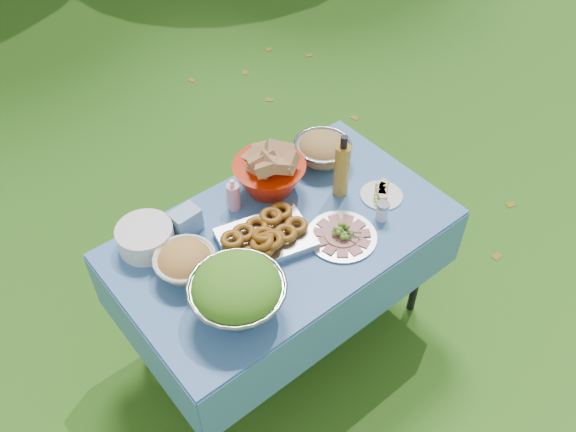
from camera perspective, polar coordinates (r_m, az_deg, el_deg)
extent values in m
plane|color=#173C0B|center=(3.25, -0.40, -10.61)|extent=(80.00, 80.00, 0.00)
cube|color=#78ACE6|center=(2.94, -0.44, -6.51)|extent=(1.46, 0.86, 0.76)
cylinder|color=white|center=(2.62, -13.19, -1.96)|extent=(0.26, 0.26, 0.11)
cube|color=#85ADDA|center=(2.65, -9.54, -0.45)|extent=(0.13, 0.10, 0.11)
cylinder|color=pink|center=(2.70, -5.14, 2.03)|extent=(0.07, 0.07, 0.17)
cube|color=#B5B4B9|center=(2.57, -2.10, -1.89)|extent=(0.44, 0.35, 0.09)
cylinder|color=#A4A7AB|center=(2.61, 5.08, -1.48)|extent=(0.36, 0.36, 0.07)
cylinder|color=#AC8228|center=(2.72, 5.08, 4.72)|extent=(0.09, 0.09, 0.32)
cylinder|color=white|center=(2.81, 8.79, 2.24)|extent=(0.21, 0.21, 0.05)
cylinder|color=white|center=(2.70, 8.82, 0.45)|extent=(0.07, 0.07, 0.09)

